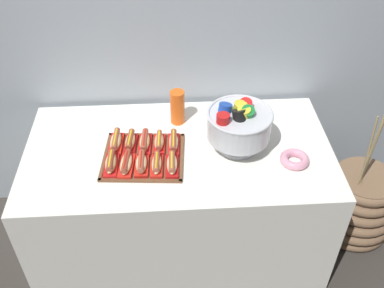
{
  "coord_description": "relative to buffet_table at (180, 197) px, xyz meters",
  "views": [
    {
      "loc": [
        -0.04,
        -1.75,
        2.3
      ],
      "look_at": [
        0.07,
        0.0,
        0.81
      ],
      "focal_mm": 41.7,
      "sensor_mm": 36.0,
      "label": 1
    }
  ],
  "objects": [
    {
      "name": "hot_dog_7",
      "position": [
        -0.17,
        0.03,
        0.4
      ],
      "size": [
        0.07,
        0.17,
        0.06
      ],
      "color": "red",
      "rests_on": "serving_tray"
    },
    {
      "name": "hot_dog_2",
      "position": [
        -0.19,
        -0.14,
        0.4
      ],
      "size": [
        0.07,
        0.15,
        0.06
      ],
      "color": "red",
      "rests_on": "serving_tray"
    },
    {
      "name": "hot_dog_4",
      "position": [
        -0.04,
        -0.15,
        0.4
      ],
      "size": [
        0.07,
        0.16,
        0.06
      ],
      "color": "#B21414",
      "rests_on": "serving_tray"
    },
    {
      "name": "hot_dog_1",
      "position": [
        -0.26,
        -0.13,
        0.4
      ],
      "size": [
        0.08,
        0.18,
        0.06
      ],
      "color": "red",
      "rests_on": "serving_tray"
    },
    {
      "name": "punch_bowl",
      "position": [
        0.3,
        -0.01,
        0.53
      ],
      "size": [
        0.33,
        0.33,
        0.27
      ],
      "color": "silver",
      "rests_on": "buffet_table"
    },
    {
      "name": "buffet_table",
      "position": [
        0.0,
        0.0,
        0.0
      ],
      "size": [
        1.6,
        0.84,
        0.78
      ],
      "color": "white",
      "rests_on": "ground_plane"
    },
    {
      "name": "hot_dog_3",
      "position": [
        -0.11,
        -0.14,
        0.4
      ],
      "size": [
        0.07,
        0.16,
        0.06
      ],
      "color": "red",
      "rests_on": "serving_tray"
    },
    {
      "name": "hot_dog_6",
      "position": [
        -0.25,
        0.03,
        0.41
      ],
      "size": [
        0.07,
        0.16,
        0.06
      ],
      "color": "#B21414",
      "rests_on": "serving_tray"
    },
    {
      "name": "serving_tray",
      "position": [
        -0.18,
        -0.06,
        0.37
      ],
      "size": [
        0.43,
        0.39,
        0.01
      ],
      "color": "brown",
      "rests_on": "buffet_table"
    },
    {
      "name": "hot_dog_0",
      "position": [
        -0.34,
        -0.13,
        0.41
      ],
      "size": [
        0.07,
        0.17,
        0.06
      ],
      "color": "red",
      "rests_on": "serving_tray"
    },
    {
      "name": "ground_plane",
      "position": [
        0.0,
        0.0,
        -0.41
      ],
      "size": [
        10.0,
        10.0,
        0.0
      ],
      "primitive_type": "plane",
      "color": "#38332D"
    },
    {
      "name": "hot_dog_5",
      "position": [
        -0.32,
        0.04,
        0.41
      ],
      "size": [
        0.08,
        0.17,
        0.06
      ],
      "color": "red",
      "rests_on": "serving_tray"
    },
    {
      "name": "hot_dog_9",
      "position": [
        -0.02,
        0.01,
        0.4
      ],
      "size": [
        0.06,
        0.17,
        0.06
      ],
      "color": "red",
      "rests_on": "serving_tray"
    },
    {
      "name": "floor_vase",
      "position": [
        1.11,
        0.06,
        -0.19
      ],
      "size": [
        0.48,
        0.48,
        1.0
      ],
      "color": "brown",
      "rests_on": "ground_plane"
    },
    {
      "name": "hot_dog_8",
      "position": [
        -0.1,
        0.02,
        0.4
      ],
      "size": [
        0.07,
        0.15,
        0.06
      ],
      "color": "red",
      "rests_on": "serving_tray"
    },
    {
      "name": "cup_stack",
      "position": [
        0.01,
        0.24,
        0.47
      ],
      "size": [
        0.08,
        0.08,
        0.2
      ],
      "color": "#EA5B19",
      "rests_on": "buffet_table"
    },
    {
      "name": "donut",
      "position": [
        0.58,
        -0.14,
        0.39
      ],
      "size": [
        0.15,
        0.15,
        0.04
      ],
      "color": "pink",
      "rests_on": "buffet_table"
    },
    {
      "name": "back_wall",
      "position": [
        0.0,
        0.5,
        0.89
      ],
      "size": [
        6.0,
        0.1,
        2.6
      ],
      "primitive_type": "cube",
      "color": "#9EA8B2",
      "rests_on": "ground_plane"
    }
  ]
}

